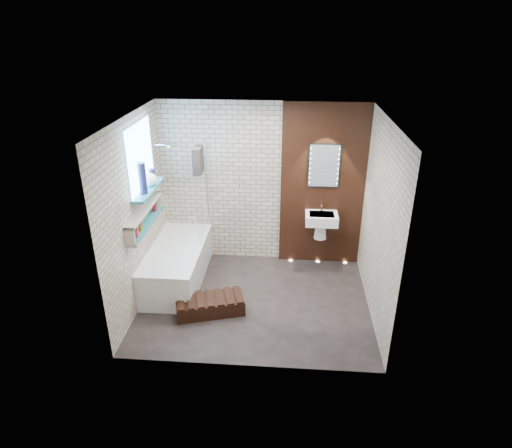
# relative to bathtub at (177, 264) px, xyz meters

# --- Properties ---
(ground) EXTENTS (3.20, 3.20, 0.00)m
(ground) POSITION_rel_bathtub_xyz_m (1.22, -0.45, -0.29)
(ground) COLOR black
(ground) RESTS_ON ground
(room_shell) EXTENTS (3.24, 3.20, 2.60)m
(room_shell) POSITION_rel_bathtub_xyz_m (1.22, -0.45, 1.01)
(room_shell) COLOR tan
(room_shell) RESTS_ON ground
(walnut_panel) EXTENTS (1.30, 0.06, 2.60)m
(walnut_panel) POSITION_rel_bathtub_xyz_m (2.17, 0.82, 1.01)
(walnut_panel) COLOR black
(walnut_panel) RESTS_ON ground
(clerestory_window) EXTENTS (0.18, 1.00, 0.94)m
(clerestory_window) POSITION_rel_bathtub_xyz_m (-0.34, -0.10, 1.61)
(clerestory_window) COLOR #7FADE0
(clerestory_window) RESTS_ON room_shell
(display_niche) EXTENTS (0.14, 1.30, 0.26)m
(display_niche) POSITION_rel_bathtub_xyz_m (-0.31, -0.30, 0.91)
(display_niche) COLOR #22757F
(display_niche) RESTS_ON room_shell
(bathtub) EXTENTS (0.79, 1.74, 0.70)m
(bathtub) POSITION_rel_bathtub_xyz_m (0.00, 0.00, 0.00)
(bathtub) COLOR white
(bathtub) RESTS_ON ground
(bath_screen) EXTENTS (0.01, 0.78, 1.40)m
(bath_screen) POSITION_rel_bathtub_xyz_m (0.35, 0.44, 0.99)
(bath_screen) COLOR white
(bath_screen) RESTS_ON bathtub
(towel) EXTENTS (0.11, 0.29, 0.38)m
(towel) POSITION_rel_bathtub_xyz_m (0.35, 0.27, 1.56)
(towel) COLOR black
(towel) RESTS_ON bath_screen
(shower_head) EXTENTS (0.18, 0.18, 0.02)m
(shower_head) POSITION_rel_bathtub_xyz_m (-0.08, 0.50, 1.71)
(shower_head) COLOR silver
(shower_head) RESTS_ON room_shell
(washbasin) EXTENTS (0.50, 0.36, 0.58)m
(washbasin) POSITION_rel_bathtub_xyz_m (2.17, 0.62, 0.50)
(washbasin) COLOR white
(washbasin) RESTS_ON walnut_panel
(led_mirror) EXTENTS (0.50, 0.02, 0.70)m
(led_mirror) POSITION_rel_bathtub_xyz_m (2.17, 0.78, 1.36)
(led_mirror) COLOR black
(led_mirror) RESTS_ON walnut_panel
(walnut_step) EXTENTS (1.00, 0.65, 0.20)m
(walnut_step) POSITION_rel_bathtub_xyz_m (0.62, -0.75, -0.19)
(walnut_step) COLOR black
(walnut_step) RESTS_ON ground
(niche_bottles) EXTENTS (0.06, 0.91, 0.16)m
(niche_bottles) POSITION_rel_bathtub_xyz_m (-0.31, -0.30, 0.88)
(niche_bottles) COLOR maroon
(niche_bottles) RESTS_ON display_niche
(sill_vases) EXTENTS (0.18, 0.50, 0.43)m
(sill_vases) POSITION_rel_bathtub_xyz_m (-0.28, -0.10, 1.40)
(sill_vases) COLOR white
(sill_vases) RESTS_ON clerestory_window
(floor_uplights) EXTENTS (0.96, 0.06, 0.01)m
(floor_uplights) POSITION_rel_bathtub_xyz_m (2.17, 0.75, -0.29)
(floor_uplights) COLOR #FFD899
(floor_uplights) RESTS_ON ground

